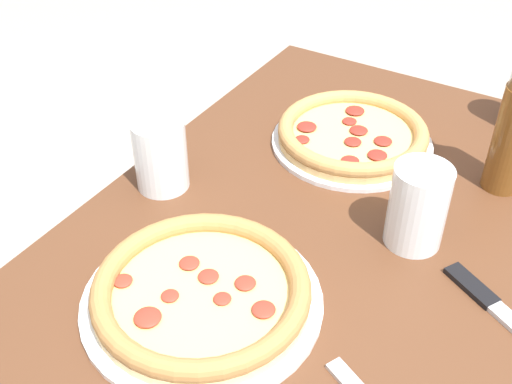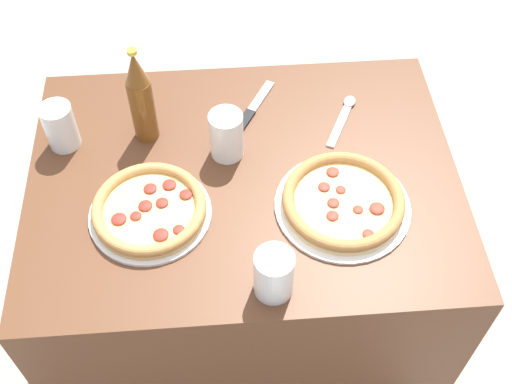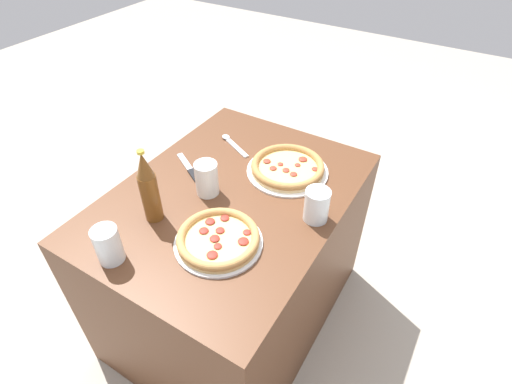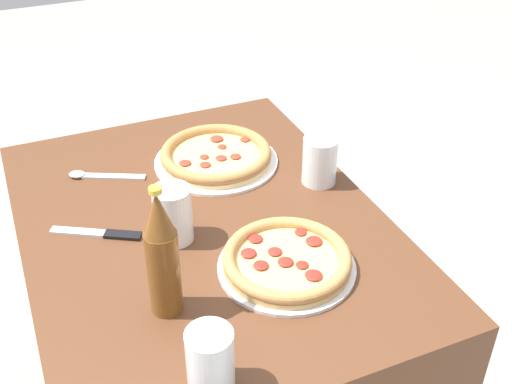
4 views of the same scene
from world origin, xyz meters
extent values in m
cylinder|color=white|center=(-0.22, 0.11, 0.72)|extent=(0.31, 0.31, 0.01)
cylinder|color=#E5C689|center=(-0.22, 0.11, 0.73)|extent=(0.27, 0.27, 0.01)
cylinder|color=#E5C170|center=(-0.22, 0.11, 0.73)|extent=(0.24, 0.24, 0.00)
torus|color=#AD7A42|center=(-0.22, 0.11, 0.74)|extent=(0.28, 0.28, 0.03)
ellipsoid|color=#A83323|center=(-0.26, 0.20, 0.74)|extent=(0.03, 0.03, 0.01)
ellipsoid|color=#A83323|center=(-0.21, 0.03, 0.74)|extent=(0.03, 0.03, 0.01)
ellipsoid|color=#A83323|center=(-0.18, 0.07, 0.74)|extent=(0.03, 0.03, 0.01)
ellipsoid|color=#A83323|center=(-0.25, 0.14, 0.74)|extent=(0.02, 0.02, 0.01)
ellipsoid|color=#A83323|center=(-0.22, 0.08, 0.74)|extent=(0.02, 0.02, 0.00)
ellipsoid|color=#A83323|center=(-0.19, 0.15, 0.74)|extent=(0.03, 0.03, 0.01)
ellipsoid|color=#A83323|center=(-0.19, 0.12, 0.74)|extent=(0.03, 0.03, 0.01)
ellipsoid|color=#A83323|center=(-0.29, 0.14, 0.74)|extent=(0.03, 0.03, 0.01)
cylinder|color=silver|center=(0.21, 0.10, 0.72)|extent=(0.27, 0.27, 0.01)
cylinder|color=tan|center=(0.21, 0.10, 0.73)|extent=(0.25, 0.25, 0.01)
cylinder|color=#E5C170|center=(0.21, 0.10, 0.73)|extent=(0.22, 0.22, 0.00)
torus|color=tan|center=(0.21, 0.10, 0.74)|extent=(0.25, 0.25, 0.03)
ellipsoid|color=maroon|center=(0.22, 0.09, 0.74)|extent=(0.03, 0.03, 0.01)
ellipsoid|color=maroon|center=(0.19, 0.17, 0.74)|extent=(0.03, 0.03, 0.01)
ellipsoid|color=maroon|center=(0.21, 0.04, 0.74)|extent=(0.03, 0.03, 0.01)
ellipsoid|color=maroon|center=(0.24, 0.12, 0.74)|extent=(0.03, 0.03, 0.01)
ellipsoid|color=maroon|center=(0.17, 0.04, 0.74)|extent=(0.03, 0.03, 0.01)
ellipsoid|color=maroon|center=(0.28, 0.12, 0.74)|extent=(0.03, 0.03, 0.01)
ellipsoid|color=maroon|center=(0.15, 0.16, 0.74)|extent=(0.03, 0.03, 0.01)
ellipsoid|color=maroon|center=(0.19, 0.09, 0.74)|extent=(0.03, 0.03, 0.01)
ellipsoid|color=maroon|center=(0.13, 0.07, 0.74)|extent=(0.03, 0.03, 0.01)
cylinder|color=white|center=(0.03, -0.07, 0.77)|extent=(0.08, 0.08, 0.12)
cylinder|color=beige|center=(0.03, -0.07, 0.75)|extent=(0.07, 0.07, 0.06)
cylinder|color=white|center=(-0.04, 0.31, 0.77)|extent=(0.08, 0.08, 0.11)
cylinder|color=orange|center=(-0.04, 0.31, 0.76)|extent=(0.07, 0.07, 0.09)
cube|color=black|center=(-0.01, -0.17, 0.72)|extent=(0.06, 0.08, 0.01)
camera|label=1|loc=(-0.66, -0.23, 1.32)|focal=45.00mm
camera|label=2|loc=(0.04, 0.96, 1.88)|focal=45.00mm
camera|label=3|loc=(0.87, 0.63, 1.63)|focal=28.00mm
camera|label=4|loc=(1.08, -0.34, 1.55)|focal=45.00mm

